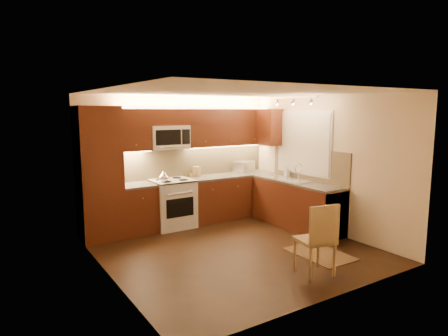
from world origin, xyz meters
TOP-DOWN VIEW (x-y plane):
  - floor at (0.00, 0.00)m, footprint 4.00×4.00m
  - ceiling at (0.00, 0.00)m, footprint 4.00×4.00m
  - wall_back at (0.00, 2.00)m, footprint 4.00×0.01m
  - wall_front at (0.00, -2.00)m, footprint 4.00×0.01m
  - wall_left at (-2.00, 0.00)m, footprint 0.01×4.00m
  - wall_right at (2.00, 0.00)m, footprint 0.01×4.00m
  - pantry at (-1.65, 1.70)m, footprint 0.70×0.60m
  - base_cab_back_left at (-0.99, 1.70)m, footprint 0.62×0.60m
  - counter_back_left at (-0.99, 1.70)m, footprint 0.62×0.60m
  - base_cab_back_right at (1.04, 1.70)m, footprint 1.92×0.60m
  - counter_back_right at (1.04, 1.70)m, footprint 1.92×0.60m
  - base_cab_right at (1.70, 0.40)m, footprint 0.60×2.00m
  - counter_right at (1.70, 0.40)m, footprint 0.60×2.00m
  - dishwasher at (1.70, -0.30)m, footprint 0.58×0.60m
  - backsplash_back at (0.35, 1.99)m, footprint 3.30×0.02m
  - backsplash_right at (1.99, 0.40)m, footprint 0.02×2.00m
  - upper_cab_back_left at (-0.99, 1.82)m, footprint 0.62×0.35m
  - upper_cab_back_right at (1.04, 1.82)m, footprint 1.92×0.35m
  - upper_cab_bridge at (-0.30, 1.82)m, footprint 0.76×0.35m
  - upper_cab_right_corner at (1.82, 1.40)m, footprint 0.35×0.50m
  - stove at (-0.30, 1.68)m, footprint 0.76×0.65m
  - microwave at (-0.30, 1.81)m, footprint 0.76×0.38m
  - window_frame at (1.99, 0.55)m, footprint 0.03×1.44m
  - window_blinds at (1.97, 0.55)m, footprint 0.02×1.36m
  - sink at (1.70, 0.55)m, footprint 0.52×0.86m
  - faucet at (1.88, 0.55)m, footprint 0.20×0.04m
  - track_light_bar at (1.55, 0.40)m, footprint 0.04×1.20m
  - kettle at (-0.54, 1.52)m, footprint 0.22×0.22m
  - toaster_oven at (1.46, 1.79)m, footprint 0.47×0.41m
  - knife_block at (0.34, 1.86)m, footprint 0.12×0.16m
  - spice_jar_a at (0.18, 1.81)m, footprint 0.06×0.06m
  - spice_jar_b at (0.14, 1.94)m, footprint 0.06×0.06m
  - spice_jar_c at (0.30, 1.94)m, footprint 0.06×0.06m
  - spice_jar_d at (0.20, 1.94)m, footprint 0.06×0.06m
  - soap_bottle at (1.90, 0.92)m, footprint 0.09×0.10m
  - rug at (1.00, -0.90)m, footprint 0.67×1.01m
  - dining_chair at (0.38, -1.37)m, footprint 0.52×0.52m

SIDE VIEW (x-z plane):
  - floor at x=0.00m, z-range -0.01..0.01m
  - rug at x=1.00m, z-range 0.00..0.01m
  - base_cab_back_left at x=-0.99m, z-range 0.00..0.86m
  - base_cab_back_right at x=1.04m, z-range 0.00..0.86m
  - base_cab_right at x=1.70m, z-range 0.00..0.86m
  - dishwasher at x=1.70m, z-range 0.01..0.85m
  - stove at x=-0.30m, z-range 0.00..0.92m
  - dining_chair at x=0.38m, z-range 0.00..1.01m
  - counter_back_left at x=-0.99m, z-range 0.86..0.90m
  - counter_back_right at x=1.04m, z-range 0.86..0.90m
  - counter_right at x=1.70m, z-range 0.86..0.90m
  - spice_jar_b at x=0.14m, z-range 0.90..0.99m
  - spice_jar_c at x=0.30m, z-range 0.90..0.99m
  - spice_jar_a at x=0.18m, z-range 0.90..0.99m
  - spice_jar_d at x=0.20m, z-range 0.90..0.99m
  - sink at x=1.70m, z-range 0.90..1.05m
  - knife_block at x=0.34m, z-range 0.90..1.10m
  - soap_bottle at x=1.90m, z-range 0.90..1.10m
  - toaster_oven at x=1.46m, z-range 0.90..1.14m
  - kettle at x=-0.54m, z-range 0.92..1.14m
  - faucet at x=1.88m, z-range 0.90..1.20m
  - pantry at x=-1.65m, z-range 0.00..2.30m
  - backsplash_back at x=0.35m, z-range 0.90..1.50m
  - backsplash_right at x=1.99m, z-range 0.90..1.50m
  - wall_back at x=0.00m, z-range 0.00..2.50m
  - wall_front at x=0.00m, z-range 0.00..2.50m
  - wall_left at x=-2.00m, z-range 0.00..2.50m
  - wall_right at x=2.00m, z-range 0.00..2.50m
  - window_frame at x=1.99m, z-range 0.98..2.22m
  - window_blinds at x=1.97m, z-range 1.02..2.18m
  - microwave at x=-0.30m, z-range 1.50..1.94m
  - upper_cab_back_left at x=-0.99m, z-range 1.50..2.25m
  - upper_cab_back_right at x=1.04m, z-range 1.50..2.25m
  - upper_cab_right_corner at x=1.82m, z-range 1.50..2.25m
  - upper_cab_bridge at x=-0.30m, z-range 1.94..2.25m
  - track_light_bar at x=1.55m, z-range 2.44..2.48m
  - ceiling at x=0.00m, z-range 2.50..2.50m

